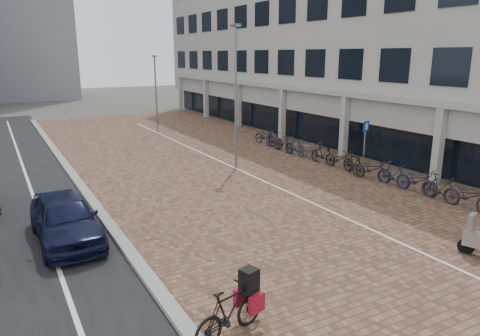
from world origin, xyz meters
TOP-DOWN VIEW (x-y plane):
  - ground at (0.00, 0.00)m, footprint 140.00×140.00m
  - plaza_brick at (2.00, 12.00)m, footprint 14.50×42.00m
  - curb at (-5.10, 12.00)m, footprint 0.35×42.00m
  - lane_line at (-7.00, 12.00)m, footprint 0.12×44.00m
  - parking_line at (2.20, 12.00)m, footprint 0.10×30.00m
  - office_building at (12.97, 16.00)m, footprint 8.40×40.00m
  - car_navy at (-6.50, 5.16)m, footprint 1.83×4.34m
  - hero_bike at (-4.40, -1.45)m, footprint 1.91×1.00m
  - parking_sign at (7.45, 7.03)m, footprint 0.50×0.20m
  - lamp_near at (2.24, 10.44)m, footprint 0.12×0.12m
  - lamp_far at (2.37, 22.56)m, footprint 0.12×0.12m
  - bike_row at (6.65, 7.90)m, footprint 1.21×15.82m

SIDE VIEW (x-z plane):
  - ground at x=0.00m, z-range 0.00..0.00m
  - plaza_brick at x=2.00m, z-range -0.01..0.03m
  - lane_line at x=-7.00m, z-range 0.02..0.02m
  - parking_line at x=2.20m, z-range 0.03..0.04m
  - curb at x=-5.10m, z-range 0.00..0.14m
  - bike_row at x=6.65m, z-range 0.00..1.05m
  - hero_bike at x=-4.40m, z-range -0.07..1.23m
  - car_navy at x=-6.50m, z-range 0.00..1.46m
  - parking_sign at x=7.45m, z-range 0.42..2.86m
  - lamp_far at x=2.37m, z-range 0.00..5.39m
  - lamp_near at x=2.24m, z-range 0.00..6.81m
  - office_building at x=12.97m, z-range 0.94..15.94m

